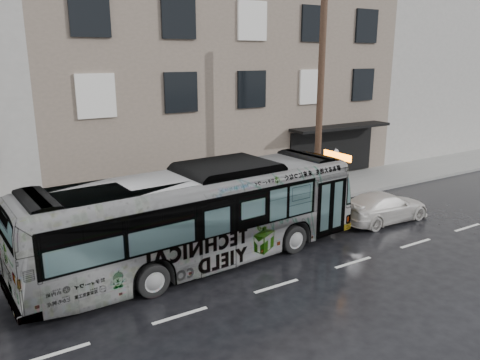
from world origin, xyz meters
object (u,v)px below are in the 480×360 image
Objects in this scene: utility_pole_front at (320,105)px; white_sedan at (383,207)px; sign_post at (334,173)px; bus at (199,216)px.

white_sedan is (0.78, -3.41, -4.03)m from utility_pole_front.
white_sedan is at bearing -95.41° from sign_post.
utility_pole_front is 0.76× the size of bus.
sign_post is (1.10, 0.00, -3.30)m from utility_pole_front.
bus is at bearing 88.42° from white_sedan.
utility_pole_front is at bearing -72.30° from bus.
sign_post is 9.34m from bus.
sign_post is 3.50m from white_sedan.
utility_pole_front is at bearing 180.00° from sign_post.
bus is (-8.82, -3.05, 0.30)m from sign_post.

